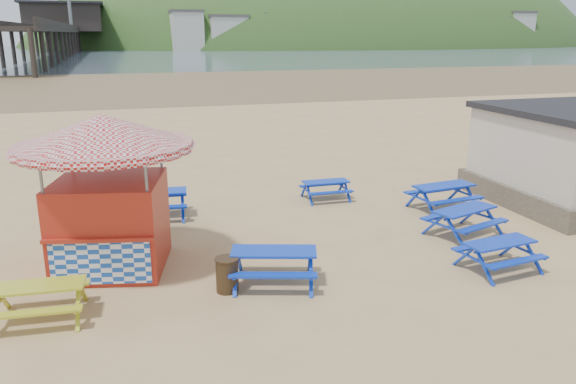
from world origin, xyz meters
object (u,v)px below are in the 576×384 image
object	(u,v)px
litter_bin	(227,274)
picnic_table_blue_a	(154,204)
ice_cream_kiosk	(107,173)
picnic_table_yellow	(40,302)
picnic_table_blue_b	(326,190)

from	to	relation	value
litter_bin	picnic_table_blue_a	bearing A→B (deg)	101.21
litter_bin	ice_cream_kiosk	bearing A→B (deg)	137.74
picnic_table_yellow	litter_bin	xyz separation A→B (m)	(3.75, 0.15, 0.03)
picnic_table_blue_a	picnic_table_yellow	distance (m)	6.43
picnic_table_blue_a	picnic_table_blue_b	xyz separation A→B (m)	(5.68, 0.23, -0.09)
picnic_table_blue_b	litter_bin	bearing A→B (deg)	-125.98
picnic_table_blue_b	ice_cream_kiosk	bearing A→B (deg)	-149.57
picnic_table_blue_b	picnic_table_yellow	size ratio (longest dim) A/B	0.85
ice_cream_kiosk	litter_bin	distance (m)	3.71
picnic_table_blue_b	litter_bin	xyz separation A→B (m)	(-4.55, -5.94, 0.07)
picnic_table_blue_a	picnic_table_yellow	xyz separation A→B (m)	(-2.62, -5.87, -0.05)
picnic_table_blue_a	picnic_table_yellow	world-z (taller)	picnic_table_blue_a
ice_cream_kiosk	picnic_table_blue_a	bearing A→B (deg)	84.49
picnic_table_blue_b	picnic_table_blue_a	bearing A→B (deg)	-176.31
picnic_table_yellow	picnic_table_blue_a	bearing A→B (deg)	70.54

